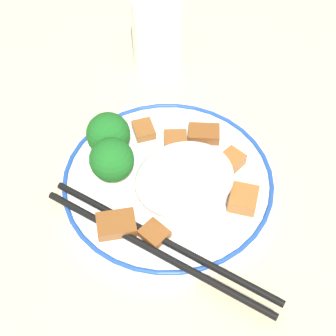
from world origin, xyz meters
name	(u,v)px	position (x,y,z in m)	size (l,w,h in m)	color
ground_plane	(168,188)	(0.00, 0.00, 0.00)	(3.00, 3.00, 0.00)	#C6B28E
plate	(168,183)	(0.00, 0.00, 0.01)	(0.22, 0.22, 0.02)	white
rice_mound	(184,178)	(0.01, -0.02, 0.03)	(0.10, 0.09, 0.04)	white
broccoli_back_left	(108,135)	(-0.04, 0.06, 0.04)	(0.05, 0.05, 0.05)	#72AD4C
broccoli_back_center	(112,160)	(-0.05, 0.03, 0.04)	(0.04, 0.04, 0.05)	#72AD4C
meat_near_front	(226,165)	(0.06, -0.02, 0.02)	(0.04, 0.03, 0.01)	#995B28
meat_near_left	(154,234)	(-0.04, -0.05, 0.02)	(0.03, 0.03, 0.01)	brown
meat_near_right	(176,143)	(0.03, 0.03, 0.02)	(0.03, 0.04, 0.01)	brown
meat_near_back	(144,130)	(0.01, 0.07, 0.02)	(0.03, 0.03, 0.01)	brown
meat_on_rice_edge	(204,134)	(0.06, 0.03, 0.02)	(0.04, 0.04, 0.01)	brown
meat_mid_left	(243,199)	(0.05, -0.06, 0.02)	(0.04, 0.04, 0.01)	#995B28
meat_mid_right	(116,224)	(-0.07, -0.03, 0.02)	(0.04, 0.04, 0.01)	brown
chopsticks	(160,246)	(-0.04, -0.07, 0.02)	(0.14, 0.22, 0.01)	black
drinking_glass	(158,31)	(0.08, 0.18, 0.05)	(0.06, 0.06, 0.10)	silver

